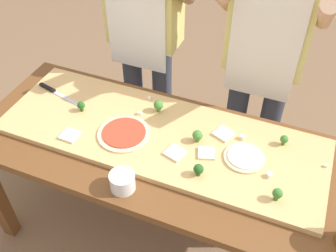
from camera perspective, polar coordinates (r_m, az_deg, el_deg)
ground_plane at (r=2.44m, az=-0.65°, el=-15.57°), size 8.00×8.00×0.00m
prep_table at (r=1.90m, az=-0.81°, el=-5.06°), size 1.84×0.75×0.77m
cutting_board at (r=1.86m, az=-1.14°, el=-1.38°), size 1.55×0.53×0.03m
chefs_knife at (r=2.16m, az=-16.04°, el=4.76°), size 0.32×0.09×0.02m
pizza_whole_white_garlic at (r=1.77m, az=11.06°, el=-4.47°), size 0.18×0.18×0.02m
pizza_whole_tomato_red at (r=1.85m, az=-6.41°, el=-1.07°), size 0.25×0.25×0.02m
pizza_slice_center at (r=1.86m, az=8.09°, el=-1.11°), size 0.11×0.11×0.01m
pizza_slice_near_right at (r=1.89m, az=-14.09°, el=-1.30°), size 0.08×0.08×0.01m
pizza_slice_far_left at (r=1.76m, az=1.06°, el=-3.90°), size 0.10×0.10×0.01m
pizza_slice_near_left at (r=1.76m, az=5.59°, el=-3.96°), size 0.09×0.09×0.01m
broccoli_floret_front_mid at (r=1.85m, az=16.52°, el=-1.90°), size 0.04×0.04×0.05m
broccoli_floret_front_left at (r=1.79m, az=4.31°, el=-1.40°), size 0.05×0.05×0.06m
broccoli_floret_back_mid at (r=1.63m, az=15.62°, el=-9.46°), size 0.04×0.04×0.06m
broccoli_floret_front_right at (r=1.66m, az=4.45°, el=-6.31°), size 0.04×0.04×0.06m
broccoli_floret_center_left at (r=2.00m, az=-12.51°, el=2.90°), size 0.04×0.04×0.05m
broccoli_floret_back_left at (r=1.95m, az=-1.40°, el=3.03°), size 0.05×0.05×0.06m
cheese_crumble_a at (r=1.84m, az=21.93°, el=-5.39°), size 0.01×0.01×0.01m
cheese_crumble_b at (r=1.72m, az=14.51°, el=-6.92°), size 0.03×0.03×0.02m
cheese_crumble_c at (r=1.85m, az=10.73°, el=-1.63°), size 0.02×0.02×0.02m
cheese_crumble_d at (r=2.04m, az=-2.73°, el=4.08°), size 0.02×0.02×0.02m
cheese_crumble_e at (r=1.95m, az=-4.15°, el=1.87°), size 0.02×0.02×0.02m
flour_cup at (r=1.65m, az=-6.63°, el=-8.10°), size 0.11×0.11×0.08m
cook_left at (r=2.26m, az=-3.49°, el=14.28°), size 0.54×0.39×1.67m
cook_right at (r=2.09m, az=13.99°, el=10.47°), size 0.54×0.39×1.67m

